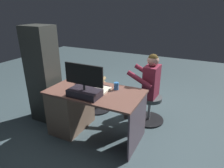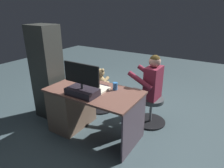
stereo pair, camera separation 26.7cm
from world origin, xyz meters
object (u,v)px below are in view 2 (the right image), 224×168
at_px(tv_remote, 79,86).
at_px(cup, 115,86).
at_px(computer_mouse, 79,81).
at_px(office_chair_teddy, 101,96).
at_px(person, 148,84).
at_px(keyboard, 95,85).
at_px(desk, 77,105).
at_px(monitor, 82,87).
at_px(teddy_bear, 101,79).
at_px(visitor_chair, 151,109).

bearing_deg(tv_remote, cup, 174.06).
distance_m(computer_mouse, office_chair_teddy, 0.73).
distance_m(computer_mouse, person, 1.08).
height_order(cup, tv_remote, cup).
xyz_separation_m(computer_mouse, tv_remote, (-0.12, 0.14, -0.01)).
bearing_deg(office_chair_teddy, cup, 140.56).
relative_size(office_chair_teddy, person, 0.41).
xyz_separation_m(keyboard, tv_remote, (0.17, 0.15, -0.00)).
height_order(desk, tv_remote, tv_remote).
height_order(desk, office_chair_teddy, desk).
distance_m(desk, computer_mouse, 0.38).
bearing_deg(tv_remote, keyboard, -164.91).
height_order(monitor, computer_mouse, monitor).
height_order(office_chair_teddy, teddy_bear, teddy_bear).
relative_size(cup, office_chair_teddy, 0.22).
distance_m(tv_remote, office_chair_teddy, 0.84).
distance_m(desk, teddy_bear, 0.73).
distance_m(monitor, teddy_bear, 0.99).
xyz_separation_m(tv_remote, teddy_bear, (0.11, -0.70, -0.12)).
distance_m(desk, office_chair_teddy, 0.70).
relative_size(desk, teddy_bear, 3.74).
bearing_deg(computer_mouse, monitor, 135.36).
bearing_deg(desk, monitor, 146.73).
bearing_deg(computer_mouse, cup, -176.35).
distance_m(monitor, computer_mouse, 0.50).
relative_size(computer_mouse, visitor_chair, 0.19).
relative_size(cup, person, 0.09).
distance_m(cup, teddy_bear, 0.82).
bearing_deg(visitor_chair, monitor, 55.78).
distance_m(teddy_bear, visitor_chair, 1.04).
bearing_deg(visitor_chair, person, 2.81).
bearing_deg(monitor, tv_remote, -40.83).
relative_size(monitor, computer_mouse, 5.78).
xyz_separation_m(keyboard, person, (-0.61, -0.58, -0.06)).
distance_m(keyboard, visitor_chair, 1.03).
height_order(teddy_bear, person, person).
bearing_deg(computer_mouse, visitor_chair, -148.87).
height_order(tv_remote, teddy_bear, teddy_bear).
bearing_deg(computer_mouse, teddy_bear, -91.09).
bearing_deg(teddy_bear, cup, 139.83).
bearing_deg(monitor, cup, -126.14).
distance_m(desk, tv_remote, 0.35).
relative_size(tv_remote, office_chair_teddy, 0.31).
height_order(computer_mouse, office_chair_teddy, computer_mouse).
height_order(computer_mouse, teddy_bear, teddy_bear).
bearing_deg(computer_mouse, desk, 105.28).
relative_size(monitor, tv_remote, 3.70).
relative_size(desk, person, 1.16).
xyz_separation_m(desk, tv_remote, (-0.08, 0.00, 0.34)).
bearing_deg(visitor_chair, office_chair_teddy, 2.81).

